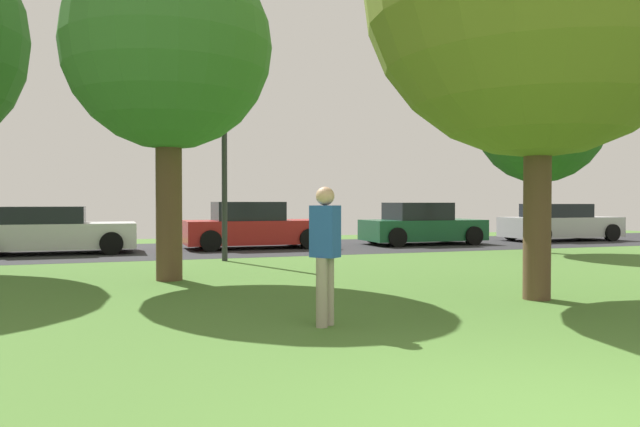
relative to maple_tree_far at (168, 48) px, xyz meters
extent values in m
cube|color=#28282B|center=(1.90, 7.18, -4.40)|extent=(44.00, 6.40, 0.01)
cylinder|color=brown|center=(0.00, 0.00, -2.95)|extent=(0.49, 0.49, 2.90)
sphere|color=#38702D|center=(0.00, 0.00, 0.03)|extent=(3.91, 3.91, 3.91)
cylinder|color=brown|center=(10.81, 2.89, -3.02)|extent=(0.30, 0.30, 2.76)
sphere|color=#23511E|center=(10.81, 2.89, -0.49)|extent=(3.74, 3.74, 3.74)
cylinder|color=brown|center=(5.12, -4.14, -3.02)|extent=(0.41, 0.41, 2.76)
cylinder|color=gray|center=(1.45, -4.93, -3.98)|extent=(0.14, 0.14, 0.83)
cylinder|color=gray|center=(1.32, -5.03, -3.98)|extent=(0.14, 0.14, 0.83)
cube|color=#23519E|center=(1.39, -4.98, -3.26)|extent=(0.38, 0.39, 0.62)
sphere|color=tan|center=(1.39, -4.98, -2.83)|extent=(0.23, 0.23, 0.23)
cube|color=white|center=(-2.61, 7.08, -3.89)|extent=(4.51, 1.86, 0.72)
cube|color=black|center=(-2.83, 7.08, -3.29)|extent=(2.16, 1.64, 0.48)
cylinder|color=black|center=(-1.03, 8.01, -4.08)|extent=(0.64, 0.22, 0.64)
cylinder|color=black|center=(-1.03, 6.15, -4.08)|extent=(0.64, 0.22, 0.64)
cube|color=#B21E1E|center=(3.30, 7.19, -3.88)|extent=(4.40, 1.79, 0.74)
cube|color=black|center=(3.08, 7.19, -3.21)|extent=(2.11, 1.58, 0.59)
cylinder|color=black|center=(4.84, 8.08, -4.08)|extent=(0.64, 0.22, 0.64)
cylinder|color=black|center=(4.84, 6.29, -4.08)|extent=(0.64, 0.22, 0.64)
cylinder|color=black|center=(1.76, 8.08, -4.08)|extent=(0.64, 0.22, 0.64)
cylinder|color=black|center=(1.76, 6.29, -4.08)|extent=(0.64, 0.22, 0.64)
cube|color=#195633|center=(9.21, 6.99, -3.90)|extent=(4.12, 1.87, 0.70)
cube|color=black|center=(9.00, 6.99, -3.25)|extent=(1.98, 1.64, 0.59)
cylinder|color=black|center=(10.65, 7.93, -4.08)|extent=(0.64, 0.22, 0.64)
cylinder|color=black|center=(10.65, 6.06, -4.08)|extent=(0.64, 0.22, 0.64)
cylinder|color=black|center=(7.77, 7.93, -4.08)|extent=(0.64, 0.22, 0.64)
cylinder|color=black|center=(7.77, 6.06, -4.08)|extent=(0.64, 0.22, 0.64)
cube|color=#B7B7BC|center=(15.12, 7.04, -3.88)|extent=(4.46, 1.81, 0.74)
cube|color=black|center=(14.89, 7.04, -3.25)|extent=(2.14, 1.60, 0.50)
cylinder|color=black|center=(16.68, 7.95, -4.08)|extent=(0.64, 0.22, 0.64)
cylinder|color=black|center=(16.68, 6.14, -4.08)|extent=(0.64, 0.22, 0.64)
cylinder|color=black|center=(13.56, 7.95, -4.08)|extent=(0.64, 0.22, 0.64)
cylinder|color=black|center=(13.56, 6.14, -4.08)|extent=(0.64, 0.22, 0.64)
cylinder|color=#2D2D33|center=(1.66, 3.38, -2.15)|extent=(0.14, 0.14, 4.50)
camera|label=1|loc=(-1.06, -11.89, -2.89)|focal=34.35mm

